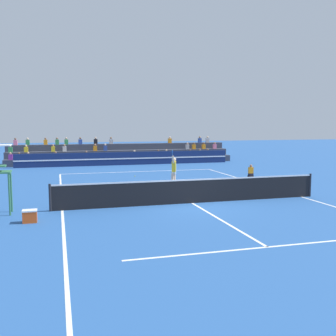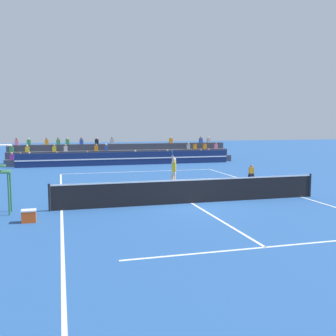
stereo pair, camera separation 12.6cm
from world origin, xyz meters
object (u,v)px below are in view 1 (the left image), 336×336
object	(u,v)px
umpire_chair	(0,170)
ball_kid_courtside	(251,172)
tennis_ball	(135,176)
equipment_cooler	(30,216)
tennis_player	(174,171)

from	to	relation	value
umpire_chair	ball_kid_courtside	bearing A→B (deg)	25.86
tennis_ball	equipment_cooler	bearing A→B (deg)	-118.22
umpire_chair	tennis_player	world-z (taller)	umpire_chair
tennis_player	equipment_cooler	world-z (taller)	tennis_player
equipment_cooler	ball_kid_courtside	bearing A→B (deg)	33.15
umpire_chair	tennis_ball	xyz separation A→B (m)	(6.97, 9.26, -1.68)
ball_kid_courtside	equipment_cooler	world-z (taller)	ball_kid_courtside
umpire_chair	tennis_ball	size ratio (longest dim) A/B	39.26
ball_kid_courtside	equipment_cooler	bearing A→B (deg)	-146.85
tennis_ball	ball_kid_courtside	bearing A→B (deg)	-18.58
tennis_player	tennis_ball	bearing A→B (deg)	99.71
tennis_player	ball_kid_courtside	bearing A→B (deg)	28.01
ball_kid_courtside	umpire_chair	bearing A→B (deg)	-154.14
umpire_chair	equipment_cooler	world-z (taller)	umpire_chair
equipment_cooler	tennis_ball	bearing A→B (deg)	61.78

